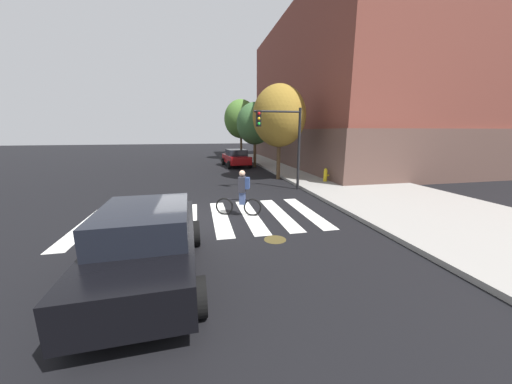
{
  "coord_description": "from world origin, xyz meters",
  "views": [
    {
      "loc": [
        0.13,
        -9.23,
        3.04
      ],
      "look_at": [
        2.2,
        0.28,
        0.82
      ],
      "focal_mm": 18.71,
      "sensor_mm": 36.0,
      "label": 1
    }
  ],
  "objects_px": {
    "traffic_light_near": "(284,135)",
    "street_tree_near": "(279,116)",
    "sedan_near": "(148,242)",
    "manhole_cover": "(275,239)",
    "sedan_mid": "(236,158)",
    "fire_hydrant": "(325,175)",
    "street_tree_mid": "(255,124)",
    "cyclist": "(241,193)",
    "street_tree_far": "(241,119)"
  },
  "relations": [
    {
      "from": "street_tree_near",
      "to": "street_tree_mid",
      "type": "height_order",
      "value": "street_tree_near"
    },
    {
      "from": "sedan_near",
      "to": "street_tree_mid",
      "type": "relative_size",
      "value": 0.85
    },
    {
      "from": "manhole_cover",
      "to": "street_tree_near",
      "type": "bearing_deg",
      "value": 72.6
    },
    {
      "from": "sedan_near",
      "to": "traffic_light_near",
      "type": "relative_size",
      "value": 1.11
    },
    {
      "from": "sedan_near",
      "to": "traffic_light_near",
      "type": "bearing_deg",
      "value": 54.99
    },
    {
      "from": "traffic_light_near",
      "to": "street_tree_far",
      "type": "relative_size",
      "value": 0.65
    },
    {
      "from": "cyclist",
      "to": "street_tree_mid",
      "type": "distance_m",
      "value": 14.18
    },
    {
      "from": "manhole_cover",
      "to": "sedan_mid",
      "type": "height_order",
      "value": "sedan_mid"
    },
    {
      "from": "cyclist",
      "to": "sedan_mid",
      "type": "bearing_deg",
      "value": 82.69
    },
    {
      "from": "sedan_mid",
      "to": "cyclist",
      "type": "relative_size",
      "value": 2.64
    },
    {
      "from": "sedan_near",
      "to": "street_tree_mid",
      "type": "height_order",
      "value": "street_tree_mid"
    },
    {
      "from": "cyclist",
      "to": "sedan_near",
      "type": "bearing_deg",
      "value": -123.86
    },
    {
      "from": "sedan_mid",
      "to": "fire_hydrant",
      "type": "xyz_separation_m",
      "value": [
        4.0,
        -9.2,
        -0.24
      ]
    },
    {
      "from": "street_tree_near",
      "to": "fire_hydrant",
      "type": "bearing_deg",
      "value": -43.53
    },
    {
      "from": "manhole_cover",
      "to": "street_tree_near",
      "type": "distance_m",
      "value": 10.78
    },
    {
      "from": "traffic_light_near",
      "to": "street_tree_near",
      "type": "distance_m",
      "value": 3.49
    },
    {
      "from": "street_tree_near",
      "to": "street_tree_mid",
      "type": "distance_m",
      "value": 6.35
    },
    {
      "from": "manhole_cover",
      "to": "sedan_near",
      "type": "xyz_separation_m",
      "value": [
        -3.15,
        -1.41,
        0.82
      ]
    },
    {
      "from": "cyclist",
      "to": "fire_hydrant",
      "type": "distance_m",
      "value": 7.68
    },
    {
      "from": "sedan_near",
      "to": "street_tree_mid",
      "type": "bearing_deg",
      "value": 71.07
    },
    {
      "from": "manhole_cover",
      "to": "sedan_near",
      "type": "bearing_deg",
      "value": -155.82
    },
    {
      "from": "sedan_near",
      "to": "fire_hydrant",
      "type": "distance_m",
      "value": 12.2
    },
    {
      "from": "traffic_light_near",
      "to": "street_tree_near",
      "type": "bearing_deg",
      "value": 77.42
    },
    {
      "from": "street_tree_far",
      "to": "manhole_cover",
      "type": "bearing_deg",
      "value": -96.82
    },
    {
      "from": "manhole_cover",
      "to": "traffic_light_near",
      "type": "xyz_separation_m",
      "value": [
        2.27,
        6.33,
        2.86
      ]
    },
    {
      "from": "sedan_near",
      "to": "manhole_cover",
      "type": "bearing_deg",
      "value": 24.18
    },
    {
      "from": "cyclist",
      "to": "street_tree_near",
      "type": "relative_size",
      "value": 0.29
    },
    {
      "from": "sedan_mid",
      "to": "street_tree_far",
      "type": "bearing_deg",
      "value": 76.88
    },
    {
      "from": "manhole_cover",
      "to": "street_tree_far",
      "type": "xyz_separation_m",
      "value": [
        2.77,
        23.13,
        4.35
      ]
    },
    {
      "from": "manhole_cover",
      "to": "sedan_mid",
      "type": "distance_m",
      "value": 16.68
    },
    {
      "from": "manhole_cover",
      "to": "cyclist",
      "type": "xyz_separation_m",
      "value": [
        -0.57,
        2.43,
        0.84
      ]
    },
    {
      "from": "street_tree_near",
      "to": "street_tree_far",
      "type": "relative_size",
      "value": 0.91
    },
    {
      "from": "cyclist",
      "to": "fire_hydrant",
      "type": "xyz_separation_m",
      "value": [
        5.83,
        5.0,
        -0.31
      ]
    },
    {
      "from": "street_tree_mid",
      "to": "fire_hydrant",
      "type": "bearing_deg",
      "value": -73.81
    },
    {
      "from": "sedan_mid",
      "to": "fire_hydrant",
      "type": "relative_size",
      "value": 5.71
    },
    {
      "from": "sedan_near",
      "to": "traffic_light_near",
      "type": "distance_m",
      "value": 9.67
    },
    {
      "from": "traffic_light_near",
      "to": "sedan_mid",
      "type": "bearing_deg",
      "value": 95.7
    },
    {
      "from": "traffic_light_near",
      "to": "street_tree_far",
      "type": "bearing_deg",
      "value": 88.33
    },
    {
      "from": "fire_hydrant",
      "to": "street_tree_mid",
      "type": "height_order",
      "value": "street_tree_mid"
    },
    {
      "from": "cyclist",
      "to": "street_tree_far",
      "type": "bearing_deg",
      "value": 80.84
    },
    {
      "from": "street_tree_mid",
      "to": "street_tree_far",
      "type": "xyz_separation_m",
      "value": [
        -0.02,
        7.22,
        0.69
      ]
    },
    {
      "from": "sedan_near",
      "to": "street_tree_far",
      "type": "relative_size",
      "value": 0.72
    },
    {
      "from": "street_tree_mid",
      "to": "street_tree_far",
      "type": "bearing_deg",
      "value": 90.19
    },
    {
      "from": "manhole_cover",
      "to": "fire_hydrant",
      "type": "height_order",
      "value": "fire_hydrant"
    },
    {
      "from": "traffic_light_near",
      "to": "manhole_cover",
      "type": "bearing_deg",
      "value": -109.77
    },
    {
      "from": "cyclist",
      "to": "street_tree_near",
      "type": "height_order",
      "value": "street_tree_near"
    },
    {
      "from": "manhole_cover",
      "to": "fire_hydrant",
      "type": "relative_size",
      "value": 0.82
    },
    {
      "from": "sedan_mid",
      "to": "traffic_light_near",
      "type": "distance_m",
      "value": 10.55
    },
    {
      "from": "traffic_light_near",
      "to": "street_tree_near",
      "type": "xyz_separation_m",
      "value": [
        0.72,
        3.24,
        1.1
      ]
    },
    {
      "from": "street_tree_near",
      "to": "street_tree_far",
      "type": "height_order",
      "value": "street_tree_far"
    }
  ]
}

